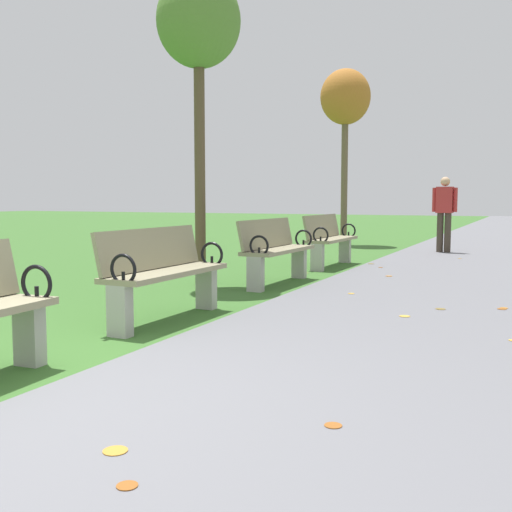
# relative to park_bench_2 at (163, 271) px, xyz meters

# --- Properties ---
(ground_plane) EXTENTS (80.00, 80.00, 0.00)m
(ground_plane) POSITION_rel_park_bench_2_xyz_m (0.50, -2.45, -0.49)
(ground_plane) COLOR #386628
(paved_walkway) EXTENTS (3.07, 44.00, 0.02)m
(paved_walkway) POSITION_rel_park_bench_2_xyz_m (2.04, 15.55, -0.48)
(paved_walkway) COLOR slate
(paved_walkway) RESTS_ON ground
(park_bench_2) EXTENTS (0.49, 1.61, 0.90)m
(park_bench_2) POSITION_rel_park_bench_2_xyz_m (0.00, 0.00, 0.00)
(park_bench_2) COLOR gray
(park_bench_2) RESTS_ON ground
(park_bench_3) EXTENTS (0.51, 1.61, 0.90)m
(park_bench_3) POSITION_rel_park_bench_2_xyz_m (0.00, 2.80, 0.00)
(park_bench_3) COLOR gray
(park_bench_3) RESTS_ON ground
(park_bench_4) EXTENTS (0.50, 1.61, 0.90)m
(park_bench_4) POSITION_rel_park_bench_2_xyz_m (0.00, 5.20, 0.00)
(park_bench_4) COLOR gray
(park_bench_4) RESTS_ON ground
(tree_1) EXTENTS (1.12, 1.12, 4.15)m
(tree_1) POSITION_rel_park_bench_2_xyz_m (-0.92, 2.33, 2.97)
(tree_1) COLOR brown
(tree_1) RESTS_ON ground
(tree_2) EXTENTS (1.26, 1.26, 4.41)m
(tree_2) POSITION_rel_park_bench_2_xyz_m (-1.22, 10.18, 3.15)
(tree_2) COLOR brown
(tree_2) RESTS_ON ground
(pedestrian_walking) EXTENTS (0.53, 0.24, 1.62)m
(pedestrian_walking) POSITION_rel_park_bench_2_xyz_m (1.45, 8.72, 0.44)
(pedestrian_walking) COLOR #3D3328
(pedestrian_walking) RESTS_ON paved_walkway
(scattered_leaves) EXTENTS (5.27, 11.92, 0.02)m
(scattered_leaves) POSITION_rel_park_bench_2_xyz_m (1.73, 2.20, -0.47)
(scattered_leaves) COLOR #93511E
(scattered_leaves) RESTS_ON ground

